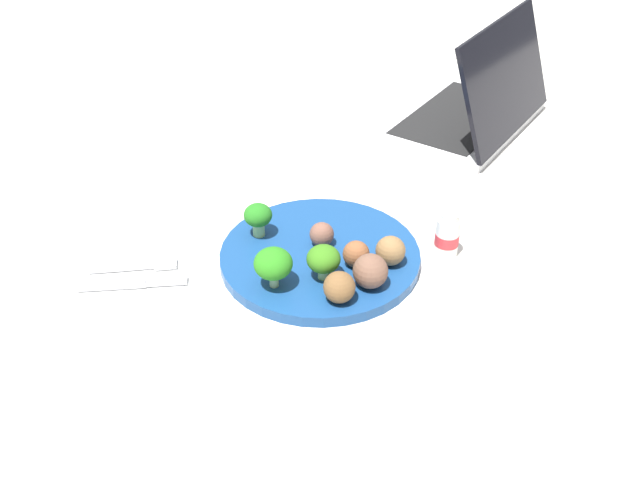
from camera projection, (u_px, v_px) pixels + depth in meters
The scene contains 15 objects.
ground_plane at pixel (320, 261), 1.01m from camera, with size 4.00×4.00×0.00m, color silver.
plate at pixel (320, 256), 1.01m from camera, with size 0.28×0.28×0.02m, color navy.
broccoli_floret_mid_right at pixel (258, 216), 1.02m from camera, with size 0.04×0.04×0.05m.
broccoli_floret_near_rim at pixel (324, 260), 0.94m from camera, with size 0.05×0.05×0.05m.
broccoli_floret_back_right at pixel (273, 264), 0.92m from camera, with size 0.05×0.05×0.06m.
meatball_far_rim at pixel (356, 254), 0.97m from camera, with size 0.04×0.04×0.04m, color brown.
meatball_back_left at pixel (322, 234), 1.01m from camera, with size 0.03×0.03×0.03m, color brown.
meatball_mid_left at pixel (390, 251), 0.97m from camera, with size 0.04×0.04×0.04m, color brown.
meatball_back_right at pixel (340, 287), 0.90m from camera, with size 0.04×0.04×0.04m, color brown.
meatball_mid_right at pixel (370, 271), 0.93m from camera, with size 0.05×0.05×0.05m, color brown.
napkin at pixel (133, 277), 0.98m from camera, with size 0.17×0.12×0.01m, color white.
fork at pixel (138, 266), 0.99m from camera, with size 0.12×0.03×0.01m.
knife at pixel (138, 282), 0.96m from camera, with size 0.15×0.03×0.01m.
yogurt_bottle at pixel (447, 236), 1.01m from camera, with size 0.03×0.03×0.07m.
laptop at pixel (472, 108), 1.33m from camera, with size 0.38×0.38×0.21m.
Camera 1 is at (-0.18, -0.79, 0.61)m, focal length 40.30 mm.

